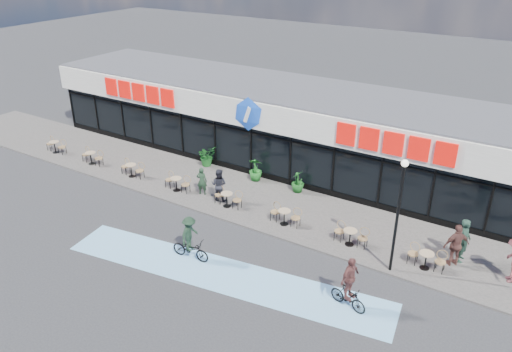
% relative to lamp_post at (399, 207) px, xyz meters
% --- Properties ---
extents(ground, '(120.00, 120.00, 0.00)m').
position_rel_lamp_post_xyz_m(ground, '(-9.71, -2.30, -3.04)').
color(ground, '#28282B').
rests_on(ground, ground).
extents(sidewalk, '(44.00, 5.00, 0.10)m').
position_rel_lamp_post_xyz_m(sidewalk, '(-9.71, 2.20, -2.99)').
color(sidewalk, '#5E5753').
rests_on(sidewalk, ground).
extents(bike_lane, '(14.17, 4.13, 0.01)m').
position_rel_lamp_post_xyz_m(bike_lane, '(-5.71, -3.80, -3.03)').
color(bike_lane, '#74B0DC').
rests_on(bike_lane, ground).
extents(building, '(30.60, 6.57, 4.75)m').
position_rel_lamp_post_xyz_m(building, '(-9.71, 7.63, -0.70)').
color(building, black).
rests_on(building, ground).
extents(lamp_post, '(0.28, 0.28, 4.92)m').
position_rel_lamp_post_xyz_m(lamp_post, '(0.00, 0.00, 0.00)').
color(lamp_post, black).
rests_on(lamp_post, sidewalk).
extents(bistro_set_0, '(1.54, 0.62, 0.90)m').
position_rel_lamp_post_xyz_m(bistro_set_0, '(-21.93, 0.94, -2.48)').
color(bistro_set_0, tan).
rests_on(bistro_set_0, sidewalk).
extents(bistro_set_1, '(1.54, 0.62, 0.90)m').
position_rel_lamp_post_xyz_m(bistro_set_1, '(-18.63, 0.94, -2.48)').
color(bistro_set_1, tan).
rests_on(bistro_set_1, sidewalk).
extents(bistro_set_2, '(1.54, 0.62, 0.90)m').
position_rel_lamp_post_xyz_m(bistro_set_2, '(-15.33, 0.94, -2.48)').
color(bistro_set_2, tan).
rests_on(bistro_set_2, sidewalk).
extents(bistro_set_3, '(1.54, 0.62, 0.90)m').
position_rel_lamp_post_xyz_m(bistro_set_3, '(-12.03, 0.94, -2.48)').
color(bistro_set_3, tan).
rests_on(bistro_set_3, sidewalk).
extents(bistro_set_4, '(1.54, 0.62, 0.90)m').
position_rel_lamp_post_xyz_m(bistro_set_4, '(-8.73, 0.94, -2.48)').
color(bistro_set_4, tan).
rests_on(bistro_set_4, sidewalk).
extents(bistro_set_5, '(1.54, 0.62, 0.90)m').
position_rel_lamp_post_xyz_m(bistro_set_5, '(-5.43, 0.94, -2.48)').
color(bistro_set_5, tan).
rests_on(bistro_set_5, sidewalk).
extents(bistro_set_6, '(1.54, 0.62, 0.90)m').
position_rel_lamp_post_xyz_m(bistro_set_6, '(-2.13, 0.94, -2.48)').
color(bistro_set_6, tan).
rests_on(bistro_set_6, sidewalk).
extents(bistro_set_7, '(1.54, 0.62, 0.90)m').
position_rel_lamp_post_xyz_m(bistro_set_7, '(1.17, 0.94, -2.48)').
color(bistro_set_7, tan).
rests_on(bistro_set_7, sidewalk).
extents(potted_plant_left, '(1.27, 1.35, 1.21)m').
position_rel_lamp_post_xyz_m(potted_plant_left, '(-12.62, 4.36, -2.33)').
color(potted_plant_left, '#18561C').
rests_on(potted_plant_left, sidewalk).
extents(potted_plant_mid, '(0.68, 0.68, 1.21)m').
position_rel_lamp_post_xyz_m(potted_plant_mid, '(-6.45, 4.18, -2.33)').
color(potted_plant_mid, '#144817').
rests_on(potted_plant_mid, sidewalk).
extents(potted_plant_right, '(0.92, 0.92, 1.30)m').
position_rel_lamp_post_xyz_m(potted_plant_right, '(-9.12, 4.20, -2.29)').
color(potted_plant_right, '#1A5C1D').
rests_on(potted_plant_right, sidewalk).
extents(patron_left, '(0.65, 0.53, 1.52)m').
position_rel_lamp_post_xyz_m(patron_left, '(-10.61, 1.27, -2.18)').
color(patron_left, '#1C3320').
rests_on(patron_left, sidewalk).
extents(patron_right, '(0.96, 0.81, 1.74)m').
position_rel_lamp_post_xyz_m(patron_right, '(-9.46, 1.21, -2.07)').
color(patron_right, '#22222A').
rests_on(patron_right, sidewalk).
extents(pedestrian_b, '(0.51, 0.74, 1.95)m').
position_rel_lamp_post_xyz_m(pedestrian_b, '(2.30, 2.23, -1.96)').
color(pedestrian_b, '#1B3226').
rests_on(pedestrian_b, sidewalk).
extents(pedestrian_c, '(1.13, 1.09, 1.89)m').
position_rel_lamp_post_xyz_m(pedestrian_c, '(2.09, 1.73, -1.99)').
color(pedestrian_c, brown).
rests_on(pedestrian_c, sidewalk).
extents(cyclist_a, '(1.81, 1.05, 2.02)m').
position_rel_lamp_post_xyz_m(cyclist_a, '(-7.52, -3.58, -2.21)').
color(cyclist_a, black).
rests_on(cyclist_a, ground).
extents(cyclist_b, '(1.60, 1.08, 2.18)m').
position_rel_lamp_post_xyz_m(cyclist_b, '(-0.63, -2.98, -2.11)').
color(cyclist_b, black).
rests_on(cyclist_b, ground).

